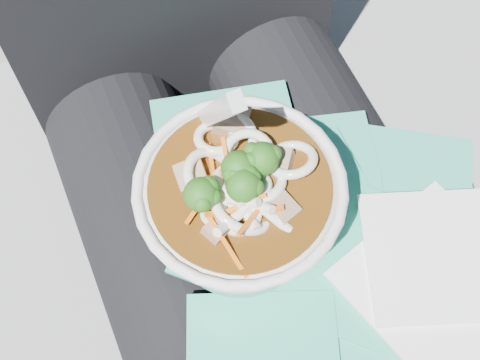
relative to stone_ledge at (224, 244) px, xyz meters
name	(u,v)px	position (x,y,z in m)	size (l,w,h in m)	color
stone_ledge	(224,244)	(0.00, 0.00, 0.00)	(1.00, 0.50, 0.44)	gray
lap	(275,266)	(0.00, -0.15, 0.29)	(0.34, 0.48, 0.15)	black
person_body	(239,177)	(0.00, -0.06, 0.32)	(0.34, 0.94, 0.99)	black
plastic_bag	(316,239)	(0.03, -0.17, 0.38)	(0.35, 0.36, 0.02)	#29AC89
napkins	(438,273)	(0.11, -0.24, 0.39)	(0.17, 0.19, 0.01)	white
udon_bowl	(240,204)	(-0.03, -0.14, 0.44)	(0.18, 0.18, 0.21)	white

